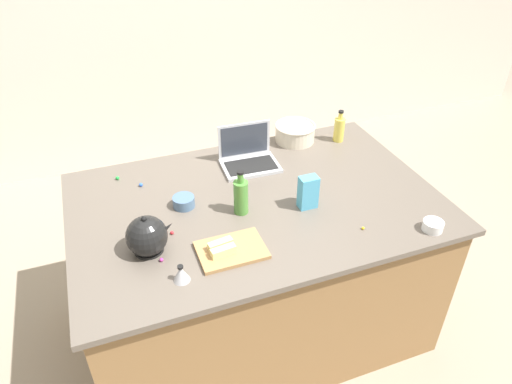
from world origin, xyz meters
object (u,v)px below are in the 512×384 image
(butter_stick_right, at_px, (220,244))
(candy_bag, at_px, (308,192))
(cutting_board, at_px, (231,250))
(ramekin_small, at_px, (184,202))
(butter_stick_left, at_px, (223,251))
(mixing_bowl_large, at_px, (295,132))
(kitchen_timer, at_px, (181,274))
(bottle_oil, at_px, (339,129))
(laptop, at_px, (248,157))
(bottle_olive, at_px, (241,196))
(ramekin_medium, at_px, (433,226))
(kettle, at_px, (147,236))

(butter_stick_right, xyz_separation_m, candy_bag, (0.49, 0.16, 0.05))
(cutting_board, xyz_separation_m, ramekin_small, (-0.12, 0.40, 0.02))
(butter_stick_left, bearing_deg, candy_bag, 22.65)
(butter_stick_right, bearing_deg, candy_bag, 18.09)
(mixing_bowl_large, distance_m, kitchen_timer, 1.29)
(bottle_oil, relative_size, cutting_board, 0.67)
(kitchen_timer, xyz_separation_m, candy_bag, (0.69, 0.27, 0.05))
(cutting_board, bearing_deg, laptop, 64.48)
(cutting_board, xyz_separation_m, candy_bag, (0.45, 0.18, 0.08))
(cutting_board, bearing_deg, bottle_olive, 62.52)
(bottle_oil, relative_size, butter_stick_left, 1.79)
(bottle_olive, bearing_deg, butter_stick_right, -126.85)
(cutting_board, distance_m, candy_bag, 0.49)
(ramekin_small, distance_m, ramekin_medium, 1.18)
(kettle, bearing_deg, ramekin_small, 50.50)
(cutting_board, relative_size, kitchen_timer, 3.81)
(bottle_olive, height_order, kitchen_timer, bottle_olive)
(laptop, bearing_deg, butter_stick_right, -119.24)
(butter_stick_left, relative_size, kitchen_timer, 1.43)
(kettle, xyz_separation_m, butter_stick_left, (0.29, -0.16, -0.04))
(bottle_olive, height_order, butter_stick_left, bottle_olive)
(bottle_oil, xyz_separation_m, butter_stick_left, (-0.97, -0.75, -0.04))
(ramekin_small, bearing_deg, ramekin_medium, -29.42)
(laptop, bearing_deg, mixing_bowl_large, 24.04)
(mixing_bowl_large, xyz_separation_m, cutting_board, (-0.67, -0.82, -0.05))
(candy_bag, bearing_deg, kitchen_timer, -158.40)
(laptop, height_order, ramekin_medium, laptop)
(laptop, bearing_deg, ramekin_small, -148.58)
(kettle, relative_size, ramekin_small, 1.98)
(bottle_oil, height_order, ramekin_medium, bottle_oil)
(cutting_board, relative_size, candy_bag, 1.72)
(cutting_board, xyz_separation_m, kitchen_timer, (-0.24, -0.09, 0.03))
(mixing_bowl_large, xyz_separation_m, candy_bag, (-0.22, -0.64, 0.03))
(butter_stick_right, bearing_deg, laptop, 60.76)
(bottle_olive, relative_size, kitchen_timer, 3.02)
(kettle, height_order, ramekin_medium, kettle)
(mixing_bowl_large, height_order, ramekin_medium, mixing_bowl_large)
(bottle_oil, xyz_separation_m, butter_stick_right, (-0.97, -0.71, -0.04))
(butter_stick_right, distance_m, kitchen_timer, 0.23)
(butter_stick_left, xyz_separation_m, candy_bag, (0.49, 0.21, 0.05))
(kettle, bearing_deg, bottle_oil, 25.40)
(butter_stick_right, height_order, ramekin_small, same)
(kitchen_timer, relative_size, candy_bag, 0.45)
(butter_stick_right, distance_m, ramekin_small, 0.38)
(laptop, xyz_separation_m, ramekin_small, (-0.43, -0.26, -0.02))
(bottle_oil, xyz_separation_m, kitchen_timer, (-1.17, -0.82, -0.04))
(laptop, height_order, kettle, laptop)
(bottle_oil, relative_size, ramekin_medium, 2.09)
(laptop, distance_m, ramekin_small, 0.51)
(mixing_bowl_large, bearing_deg, ramekin_small, -151.80)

